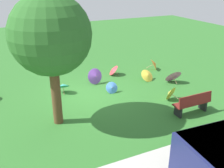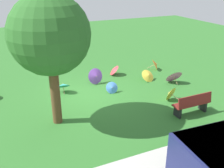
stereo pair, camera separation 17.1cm
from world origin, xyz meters
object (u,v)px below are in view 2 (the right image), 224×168
object	(u,v)px
parasol_yellow_0	(148,75)
parasol_blue_0	(112,88)
parasol_pink_0	(173,76)
parasol_yellow_1	(170,93)
shade_tree	(50,36)
parasol_red_1	(113,70)
parasol_purple_1	(96,76)
parasol_orange_0	(156,64)
park_bench	(192,104)
parasol_teal_0	(63,85)

from	to	relation	value
parasol_yellow_0	parasol_blue_0	bearing A→B (deg)	14.60
parasol_pink_0	parasol_yellow_1	world-z (taller)	parasol_pink_0
shade_tree	parasol_red_1	xyz separation A→B (m)	(-4.01, -3.68, -3.00)
parasol_purple_1	parasol_yellow_1	xyz separation A→B (m)	(-2.35, 3.09, -0.09)
parasol_red_1	parasol_purple_1	bearing A→B (deg)	30.63
parasol_yellow_1	parasol_purple_1	bearing A→B (deg)	-52.76
shade_tree	parasol_blue_0	size ratio (longest dim) A/B	7.77
parasol_orange_0	parasol_pink_0	bearing A→B (deg)	82.77
shade_tree	parasol_yellow_0	size ratio (longest dim) A/B	5.64
park_bench	parasol_yellow_1	size ratio (longest dim) A/B	2.17
parasol_teal_0	parasol_purple_1	bearing A→B (deg)	-168.87
shade_tree	parasol_red_1	size ratio (longest dim) A/B	6.07
shade_tree	parasol_blue_0	xyz separation A→B (m)	(-2.96, -1.53, -3.05)
parasol_orange_0	parasol_yellow_0	distance (m)	1.85
parasol_orange_0	parasol_yellow_0	xyz separation A→B (m)	(1.31, 1.31, -0.05)
parasol_yellow_1	park_bench	bearing A→B (deg)	91.52
parasol_purple_1	parasol_yellow_1	distance (m)	3.88
parasol_yellow_1	parasol_pink_0	bearing A→B (deg)	-130.52
parasol_blue_0	parasol_red_1	xyz separation A→B (m)	(-1.04, -2.15, 0.05)
parasol_blue_0	parasol_yellow_1	size ratio (longest dim) A/B	0.83
parasol_teal_0	parasol_yellow_0	distance (m)	4.49
parasol_teal_0	park_bench	bearing A→B (deg)	135.22
parasol_pink_0	parasol_yellow_0	xyz separation A→B (m)	(1.04, -0.76, -0.09)
parasol_teal_0	parasol_red_1	bearing A→B (deg)	-159.95
shade_tree	parasol_blue_0	distance (m)	4.52
parasol_teal_0	parasol_yellow_1	bearing A→B (deg)	146.64
parasol_pink_0	shade_tree	bearing A→B (deg)	12.33
parasol_purple_1	parasol_orange_0	bearing A→B (deg)	-171.84
parasol_blue_0	parasol_red_1	world-z (taller)	parasol_red_1
parasol_red_1	shade_tree	bearing A→B (deg)	42.58
parasol_purple_1	parasol_red_1	world-z (taller)	parasol_purple_1
parasol_pink_0	parasol_red_1	bearing A→B (deg)	-43.92
parasol_purple_1	parasol_red_1	xyz separation A→B (m)	(-1.34, -0.79, -0.10)
parasol_teal_0	parasol_yellow_1	xyz separation A→B (m)	(-4.15, 2.73, -0.05)
parasol_purple_1	parasol_blue_0	distance (m)	1.39
shade_tree	parasol_purple_1	xyz separation A→B (m)	(-2.67, -2.89, -2.91)
parasol_red_1	parasol_pink_0	world-z (taller)	parasol_pink_0
shade_tree	parasol_blue_0	world-z (taller)	shade_tree
parasol_yellow_1	parasol_yellow_0	bearing A→B (deg)	-97.73
parasol_yellow_1	parasol_teal_0	bearing A→B (deg)	-33.36
shade_tree	parasol_purple_1	size ratio (longest dim) A/B	5.40
parasol_purple_1	parasol_orange_0	world-z (taller)	parasol_purple_1
shade_tree	parasol_teal_0	size ratio (longest dim) A/B	7.04
park_bench	parasol_red_1	xyz separation A→B (m)	(1.05, -5.31, -0.14)
parasol_teal_0	parasol_yellow_1	size ratio (longest dim) A/B	0.91
parasol_teal_0	parasol_red_1	world-z (taller)	parasol_red_1
shade_tree	parasol_teal_0	bearing A→B (deg)	-108.81
parasol_yellow_1	parasol_blue_0	bearing A→B (deg)	-40.22
parasol_blue_0	parasol_orange_0	bearing A→B (deg)	-152.38
parasol_teal_0	parasol_blue_0	distance (m)	2.33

